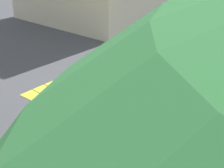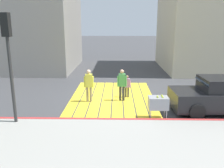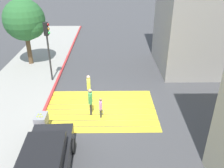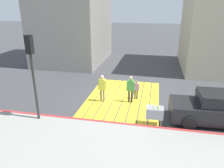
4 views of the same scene
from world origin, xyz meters
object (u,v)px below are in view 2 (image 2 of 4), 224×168
pedestrian_adult_lead (122,83)px  pedestrian_child_with_racket (127,85)px  tennis_ball_cart (158,103)px  traffic_light_corner (8,47)px  pedestrian_adult_trailing (89,83)px  car_parked_near_curb (221,96)px

pedestrian_adult_lead → pedestrian_child_with_racket: 0.69m
pedestrian_adult_lead → tennis_ball_cart: bearing=-148.5°
traffic_light_corner → tennis_ball_cart: traffic_light_corner is taller
traffic_light_corner → pedestrian_adult_trailing: (2.83, -2.56, -2.07)m
pedestrian_adult_lead → pedestrian_adult_trailing: pedestrian_adult_trailing is taller
pedestrian_adult_lead → traffic_light_corner: bearing=125.9°
car_parked_near_curb → pedestrian_adult_trailing: pedestrian_adult_trailing is taller
tennis_ball_cart → pedestrian_adult_trailing: bearing=55.2°
pedestrian_adult_lead → pedestrian_adult_trailing: size_ratio=0.98×
pedestrian_adult_lead → car_parked_near_curb: bearing=-108.5°
pedestrian_adult_trailing → car_parked_near_curb: bearing=-101.7°
car_parked_near_curb → pedestrian_adult_lead: (1.46, 4.38, 0.21)m
tennis_ball_cart → pedestrian_adult_trailing: pedestrian_adult_trailing is taller
traffic_light_corner → pedestrian_child_with_racket: (3.61, -4.48, -2.37)m
tennis_ball_cart → pedestrian_child_with_racket: (2.94, 1.18, -0.03)m
traffic_light_corner → pedestrian_child_with_racket: traffic_light_corner is taller
pedestrian_adult_lead → pedestrian_child_with_racket: pedestrian_adult_lead is taller
traffic_light_corner → pedestrian_adult_trailing: bearing=-42.1°
car_parked_near_curb → tennis_ball_cart: car_parked_near_curb is taller
car_parked_near_curb → pedestrian_adult_trailing: bearing=78.3°
car_parked_near_curb → pedestrian_child_with_racket: size_ratio=3.63×
pedestrian_adult_lead → pedestrian_child_with_racket: size_ratio=1.35×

